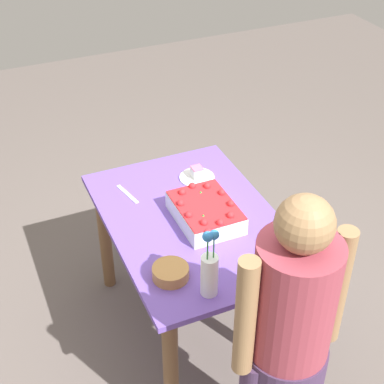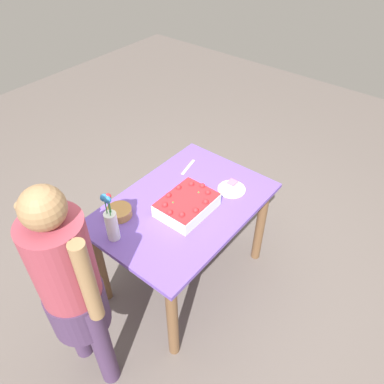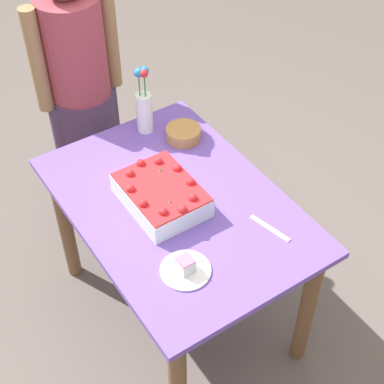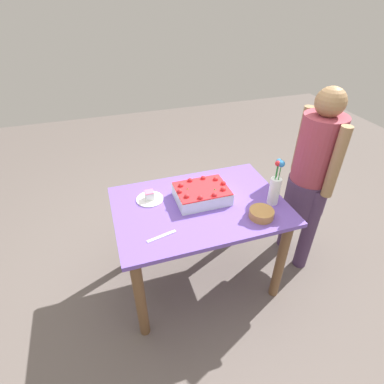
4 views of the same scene
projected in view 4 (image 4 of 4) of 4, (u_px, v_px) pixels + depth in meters
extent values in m
plane|color=#635954|center=(198.00, 277.00, 2.51)|extent=(8.00, 8.00, 0.00)
cube|color=#6B4CB1|center=(200.00, 206.00, 2.07)|extent=(1.17, 0.81, 0.03)
cylinder|color=brown|center=(241.00, 208.00, 2.68)|extent=(0.07, 0.07, 0.74)
cylinder|color=brown|center=(126.00, 232.00, 2.42)|extent=(0.07, 0.07, 0.74)
cylinder|color=brown|center=(281.00, 261.00, 2.17)|extent=(0.07, 0.07, 0.74)
cylinder|color=brown|center=(140.00, 299.00, 1.91)|extent=(0.07, 0.07, 0.74)
cube|color=white|center=(202.00, 194.00, 2.09)|extent=(0.36, 0.27, 0.09)
cube|color=red|center=(202.00, 188.00, 2.06)|extent=(0.36, 0.27, 0.01)
sphere|color=red|center=(179.00, 192.00, 2.02)|extent=(0.04, 0.04, 0.04)
sphere|color=red|center=(187.00, 196.00, 1.97)|extent=(0.04, 0.04, 0.04)
sphere|color=red|center=(200.00, 198.00, 1.96)|extent=(0.04, 0.04, 0.04)
sphere|color=red|center=(214.00, 195.00, 1.98)|extent=(0.04, 0.04, 0.04)
sphere|color=red|center=(223.00, 189.00, 2.04)|extent=(0.04, 0.04, 0.04)
sphere|color=red|center=(223.00, 183.00, 2.10)|extent=(0.04, 0.04, 0.04)
sphere|color=red|center=(216.00, 179.00, 2.14)|extent=(0.04, 0.04, 0.04)
sphere|color=red|center=(203.00, 178.00, 2.15)|extent=(0.04, 0.04, 0.04)
sphere|color=red|center=(190.00, 180.00, 2.13)|extent=(0.04, 0.04, 0.04)
sphere|color=red|center=(181.00, 185.00, 2.08)|extent=(0.04, 0.04, 0.04)
cone|color=#2D8438|center=(215.00, 190.00, 2.04)|extent=(0.02, 0.02, 0.02)
cone|color=#2D8438|center=(188.00, 189.00, 2.05)|extent=(0.02, 0.02, 0.02)
cylinder|color=white|center=(150.00, 199.00, 2.11)|extent=(0.19, 0.19, 0.01)
cube|color=white|center=(149.00, 195.00, 2.09)|extent=(0.06, 0.06, 0.05)
cube|color=pink|center=(149.00, 192.00, 2.07)|extent=(0.06, 0.06, 0.01)
cube|color=silver|center=(162.00, 236.00, 1.80)|extent=(0.19, 0.06, 0.00)
cylinder|color=white|center=(274.00, 191.00, 2.03)|extent=(0.07, 0.07, 0.20)
cylinder|color=#2D8438|center=(276.00, 172.00, 1.93)|extent=(0.01, 0.01, 0.12)
sphere|color=red|center=(278.00, 164.00, 1.89)|extent=(0.04, 0.04, 0.04)
cylinder|color=#2D8438|center=(280.00, 172.00, 1.92)|extent=(0.01, 0.01, 0.12)
sphere|color=#2E7DCA|center=(282.00, 164.00, 1.89)|extent=(0.04, 0.04, 0.04)
cylinder|color=#2D8438|center=(278.00, 170.00, 1.95)|extent=(0.01, 0.01, 0.12)
sphere|color=#2D7ABB|center=(279.00, 162.00, 1.91)|extent=(0.04, 0.04, 0.04)
cylinder|color=#B37F43|center=(261.00, 214.00, 1.94)|extent=(0.16, 0.16, 0.05)
cylinder|color=#463052|center=(290.00, 211.00, 2.61)|extent=(0.11, 0.11, 0.78)
cylinder|color=#463052|center=(309.00, 230.00, 2.40)|extent=(0.11, 0.11, 0.78)
cylinder|color=#463052|center=(306.00, 194.00, 2.35)|extent=(0.31, 0.32, 0.28)
cylinder|color=#993A49|center=(318.00, 151.00, 2.13)|extent=(0.30, 0.30, 0.52)
sphere|color=#95704A|center=(331.00, 102.00, 1.93)|extent=(0.20, 0.20, 0.20)
cylinder|color=#95704A|center=(302.00, 140.00, 2.28)|extent=(0.08, 0.08, 0.52)
cylinder|color=#95704A|center=(336.00, 163.00, 1.98)|extent=(0.08, 0.08, 0.52)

